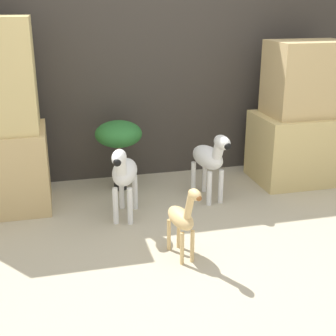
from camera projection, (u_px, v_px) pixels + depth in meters
name	position (u px, v px, depth m)	size (l,w,h in m)	color
ground_plane	(201.00, 262.00, 3.00)	(14.00, 14.00, 0.00)	#B2A88E
wall_back	(146.00, 58.00, 4.20)	(6.40, 0.08, 2.20)	#38332D
rock_pillar_right	(303.00, 121.00, 4.22)	(0.84, 0.60, 1.26)	#D1B775
zebra_right	(210.00, 158.00, 3.83)	(0.26, 0.53, 0.61)	white
zebra_left	(124.00, 173.00, 3.49)	(0.29, 0.52, 0.61)	white
giraffe_figurine	(182.00, 217.00, 2.96)	(0.17, 0.41, 0.54)	tan
potted_palm_front	(119.00, 136.00, 4.01)	(0.40, 0.40, 0.62)	black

